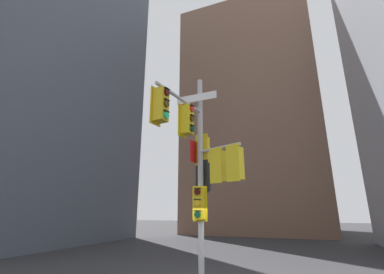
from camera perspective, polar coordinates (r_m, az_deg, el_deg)
building_tower_left at (r=29.91m, az=-32.25°, el=12.06°), size 15.77×15.77×30.45m
building_mid_block at (r=36.96m, az=13.38°, el=3.11°), size 15.58×15.58×28.45m
signal_pole_assembly at (r=8.72m, az=2.02°, el=-4.95°), size 2.41×3.18×7.25m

